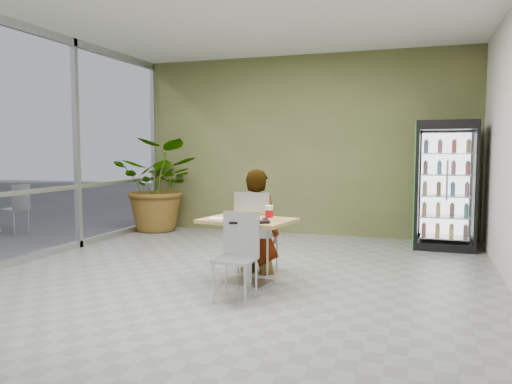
# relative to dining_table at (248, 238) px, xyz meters

# --- Properties ---
(ground) EXTENTS (7.00, 7.00, 0.00)m
(ground) POSITION_rel_dining_table_xyz_m (-0.23, 0.08, -0.54)
(ground) COLOR gray
(ground) RESTS_ON ground
(room_envelope) EXTENTS (6.00, 7.00, 3.20)m
(room_envelope) POSITION_rel_dining_table_xyz_m (-0.23, 0.08, 1.06)
(room_envelope) COLOR beige
(room_envelope) RESTS_ON ground
(storefront_frame) EXTENTS (0.10, 7.00, 3.20)m
(storefront_frame) POSITION_rel_dining_table_xyz_m (-3.23, 0.08, 1.06)
(storefront_frame) COLOR #ACAEB0
(storefront_frame) RESTS_ON ground
(dining_table) EXTENTS (1.08, 0.84, 0.75)m
(dining_table) POSITION_rel_dining_table_xyz_m (0.00, 0.00, 0.00)
(dining_table) COLOR #A28145
(dining_table) RESTS_ON ground
(chair_far) EXTENTS (0.46, 0.47, 1.01)m
(chair_far) POSITION_rel_dining_table_xyz_m (-0.09, 0.52, 0.06)
(chair_far) COLOR #ACAEB0
(chair_far) RESTS_ON ground
(chair_near) EXTENTS (0.39, 0.40, 0.88)m
(chair_near) POSITION_rel_dining_table_xyz_m (0.08, -0.50, -0.02)
(chair_near) COLOR #ACAEB0
(chair_near) RESTS_ON ground
(seated_woman) EXTENTS (0.60, 0.40, 1.59)m
(seated_woman) POSITION_rel_dining_table_xyz_m (-0.09, 0.58, -0.04)
(seated_woman) COLOR black
(seated_woman) RESTS_ON ground
(pizza_plate) EXTENTS (0.36, 0.31, 0.03)m
(pizza_plate) POSITION_rel_dining_table_xyz_m (0.01, 0.04, 0.23)
(pizza_plate) COLOR white
(pizza_plate) RESTS_ON dining_table
(soda_cup) EXTENTS (0.09, 0.09, 0.16)m
(soda_cup) POSITION_rel_dining_table_xyz_m (0.26, -0.01, 0.29)
(soda_cup) COLOR white
(soda_cup) RESTS_ON dining_table
(napkin_stack) EXTENTS (0.19, 0.19, 0.02)m
(napkin_stack) POSITION_rel_dining_table_xyz_m (-0.30, -0.18, 0.22)
(napkin_stack) COLOR white
(napkin_stack) RESTS_ON dining_table
(cafeteria_tray) EXTENTS (0.52, 0.46, 0.02)m
(cafeteria_tray) POSITION_rel_dining_table_xyz_m (0.09, -0.23, 0.23)
(cafeteria_tray) COLOR black
(cafeteria_tray) RESTS_ON dining_table
(beverage_fridge) EXTENTS (0.91, 0.71, 1.96)m
(beverage_fridge) POSITION_rel_dining_table_xyz_m (2.18, 2.94, 0.44)
(beverage_fridge) COLOR black
(beverage_fridge) RESTS_ON ground
(potted_plant) EXTENTS (1.72, 1.54, 1.72)m
(potted_plant) POSITION_rel_dining_table_xyz_m (-2.83, 3.08, 0.33)
(potted_plant) COLOR #386A2A
(potted_plant) RESTS_ON ground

